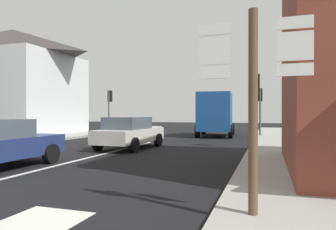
% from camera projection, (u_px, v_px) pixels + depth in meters
% --- Properties ---
extents(ground_plane, '(80.00, 80.00, 0.00)m').
position_uv_depth(ground_plane, '(136.00, 146.00, 15.66)').
color(ground_plane, black).
extents(sidewalk_right, '(2.65, 44.00, 0.14)m').
position_uv_depth(sidewalk_right, '(282.00, 155.00, 11.66)').
color(sidewalk_right, '#9E9B96').
rests_on(sidewalk_right, ground).
extents(lane_centre_stripe, '(0.16, 12.00, 0.01)m').
position_uv_depth(lane_centre_stripe, '(94.00, 156.00, 11.85)').
color(lane_centre_stripe, silver).
rests_on(lane_centre_stripe, ground).
extents(clapboard_house_left, '(9.42, 8.44, 8.11)m').
position_uv_depth(clapboard_house_left, '(13.00, 81.00, 24.04)').
color(clapboard_house_left, silver).
rests_on(clapboard_house_left, ground).
extents(sedan_far, '(2.12, 4.27, 1.47)m').
position_uv_depth(sedan_far, '(129.00, 132.00, 14.52)').
color(sedan_far, beige).
rests_on(sedan_far, ground).
extents(delivery_truck, '(2.78, 5.14, 3.05)m').
position_uv_depth(delivery_truck, '(216.00, 113.00, 22.17)').
color(delivery_truck, '#19478C').
rests_on(delivery_truck, ground).
extents(route_sign_post, '(1.66, 0.14, 3.20)m').
position_uv_depth(route_sign_post, '(253.00, 96.00, 4.65)').
color(route_sign_post, brown).
rests_on(route_sign_post, ground).
extents(traffic_light_near_right, '(0.30, 0.49, 3.46)m').
position_uv_depth(traffic_light_near_right, '(256.00, 93.00, 14.39)').
color(traffic_light_near_right, '#47474C').
rests_on(traffic_light_near_right, ground).
extents(traffic_light_far_right, '(0.30, 0.49, 3.38)m').
position_uv_depth(traffic_light_far_right, '(260.00, 101.00, 21.51)').
color(traffic_light_far_right, '#47474C').
rests_on(traffic_light_far_right, ground).
extents(traffic_light_far_left, '(0.30, 0.49, 3.47)m').
position_uv_depth(traffic_light_far_left, '(110.00, 102.00, 24.98)').
color(traffic_light_far_left, '#47474C').
rests_on(traffic_light_far_left, ground).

